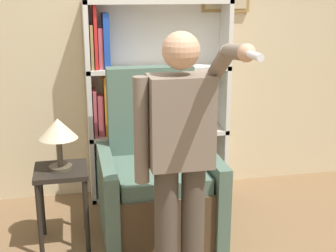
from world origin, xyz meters
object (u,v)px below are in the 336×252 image
Objects in this scene: bookcase at (145,104)px; person_standing at (180,153)px; side_table at (62,184)px; table_lamp at (58,131)px; armchair at (157,183)px.

person_standing is at bearing -91.50° from bookcase.
side_table is at bearing -134.32° from bookcase.
table_lamp is at bearing 133.76° from person_standing.
side_table is at bearing 133.76° from person_standing.
bookcase reaches higher than side_table.
side_table is at bearing -172.67° from armchair.
side_table is 1.59× the size of table_lamp.
person_standing reaches higher than table_lamp.
bookcase reaches higher than table_lamp.
bookcase is 1.09× the size of person_standing.
person_standing is 1.06m from table_lamp.
person_standing is at bearing -91.02° from armchair.
bookcase is 0.85m from armchair.
side_table is 0.42m from table_lamp.
person_standing is 1.15m from side_table.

